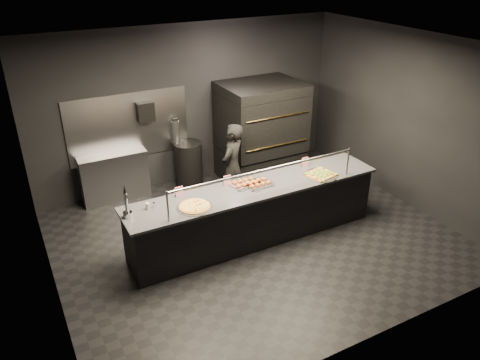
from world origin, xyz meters
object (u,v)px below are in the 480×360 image
Objects in this scene: prep_shelf at (115,177)px; fire_extinguisher at (176,132)px; towel_dispenser at (145,112)px; slider_tray_b at (258,183)px; beer_tap at (127,208)px; trash_bin at (189,164)px; slider_tray_a at (245,183)px; worker at (232,167)px; service_counter at (255,213)px; pizza_oven at (261,131)px; square_pizza at (321,175)px; round_pizza at (195,207)px.

fire_extinguisher reaches higher than prep_shelf.
slider_tray_b is (0.97, -2.34, -0.60)m from towel_dispenser.
beer_tap is 2.85m from trash_bin.
slider_tray_a is 0.31× the size of worker.
pizza_oven is at bearing 57.73° from service_counter.
service_counter is at bearing -81.70° from fire_extinguisher.
prep_shelf is 2.86m from slider_tray_b.
towel_dispenser is 0.66× the size of square_pizza.
prep_shelf is at bearing 124.65° from slider_tray_a.
trash_bin is (0.15, -0.18, -0.62)m from fire_extinguisher.
prep_shelf is at bearing 175.91° from trash_bin.
towel_dispenser is at bearing 110.63° from service_counter.
slider_tray_a is 0.98× the size of slider_tray_b.
round_pizza is at bearing -110.02° from trash_bin.
pizza_oven is (1.20, 1.90, 0.50)m from service_counter.
round_pizza is 2.16m from square_pizza.
worker is at bearing 127.32° from square_pizza.
pizza_oven is 2.18× the size of trash_bin.
round_pizza is at bearing 179.59° from square_pizza.
round_pizza is (-0.16, -2.52, -0.61)m from towel_dispenser.
pizza_oven is 3.78× the size of fire_extinguisher.
towel_dispenser is 3.29m from square_pizza.
pizza_oven is 3.62× the size of square_pizza.
service_counter is 11.71× the size of towel_dispenser.
towel_dispenser is 0.40× the size of trash_bin.
worker is at bearing -142.03° from pizza_oven.
pizza_oven reaches higher than beer_tap.
towel_dispenser is at bearing 109.65° from slider_tray_a.
beer_tap is 0.96× the size of round_pizza.
service_counter is 4.68× the size of trash_bin.
fire_extinguisher is 1.03× the size of beer_tap.
beer_tap is (-3.15, -1.84, 0.09)m from pizza_oven.
square_pizza is (2.71, -2.47, 0.49)m from prep_shelf.
slider_tray_b is at bearing -0.32° from beer_tap.
trash_bin is 0.57× the size of worker.
slider_tray_b is (1.13, 0.18, 0.01)m from round_pizza.
slider_tray_b reaches higher than round_pizza.
slider_tray_a is at bearing -126.62° from pizza_oven.
slider_tray_b is at bearing 169.10° from square_pizza.
pizza_oven is 3.77× the size of round_pizza.
service_counter is 2.04m from beer_tap.
round_pizza is 1.06× the size of slider_tray_a.
trash_bin is (-0.27, 2.17, -0.51)m from slider_tray_b.
fire_extinguisher is 2.63m from round_pizza.
worker is (1.76, -1.23, 0.32)m from prep_shelf.
slider_tray_b is 0.56× the size of trash_bin.
service_counter is 2.82m from prep_shelf.
square_pizza is 0.34× the size of worker.
slider_tray_b is at bearing 35.15° from service_counter.
service_counter is 1.17m from round_pizza.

